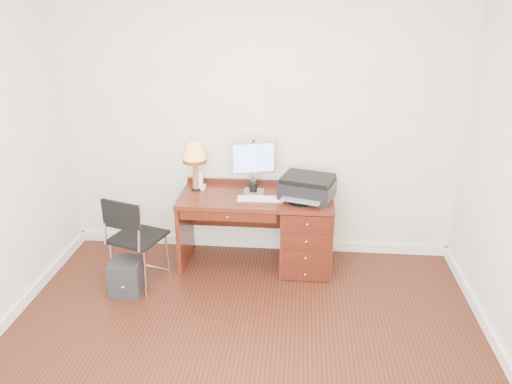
# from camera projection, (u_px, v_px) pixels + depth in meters

# --- Properties ---
(ground) EXTENTS (4.00, 4.00, 0.00)m
(ground) POSITION_uv_depth(u_px,v_px,m) (240.00, 354.00, 3.87)
(ground) COLOR #33140B
(ground) RESTS_ON ground
(room_shell) EXTENTS (4.00, 4.00, 4.00)m
(room_shell) POSITION_uv_depth(u_px,v_px,m) (248.00, 301.00, 4.43)
(room_shell) COLOR white
(room_shell) RESTS_ON ground
(desk) EXTENTS (1.50, 0.67, 0.75)m
(desk) POSITION_uv_depth(u_px,v_px,m) (288.00, 228.00, 4.98)
(desk) COLOR #581F12
(desk) RESTS_ON ground
(monitor) EXTENTS (0.44, 0.20, 0.51)m
(monitor) POSITION_uv_depth(u_px,v_px,m) (254.00, 160.00, 4.88)
(monitor) COLOR silver
(monitor) RESTS_ON desk
(keyboard) EXTENTS (0.44, 0.14, 0.02)m
(keyboard) POSITION_uv_depth(u_px,v_px,m) (260.00, 199.00, 4.79)
(keyboard) COLOR white
(keyboard) RESTS_ON desk
(mouse_pad) EXTENTS (0.21, 0.21, 0.04)m
(mouse_pad) POSITION_uv_depth(u_px,v_px,m) (300.00, 202.00, 4.70)
(mouse_pad) COLOR black
(mouse_pad) RESTS_ON desk
(printer) EXTENTS (0.58, 0.51, 0.22)m
(printer) POSITION_uv_depth(u_px,v_px,m) (307.00, 187.00, 4.80)
(printer) COLOR black
(printer) RESTS_ON desk
(leg_lamp) EXTENTS (0.24, 0.24, 0.49)m
(leg_lamp) POSITION_uv_depth(u_px,v_px,m) (195.00, 156.00, 4.90)
(leg_lamp) COLOR black
(leg_lamp) RESTS_ON desk
(phone) EXTENTS (0.09, 0.09, 0.18)m
(phone) POSITION_uv_depth(u_px,v_px,m) (201.00, 184.00, 5.03)
(phone) COLOR white
(phone) RESTS_ON desk
(pen_cup) EXTENTS (0.08, 0.08, 0.10)m
(pen_cup) POSITION_uv_depth(u_px,v_px,m) (253.00, 188.00, 4.94)
(pen_cup) COLOR black
(pen_cup) RESTS_ON desk
(chair) EXTENTS (0.55, 0.55, 0.92)m
(chair) POSITION_uv_depth(u_px,v_px,m) (135.00, 233.00, 4.55)
(chair) COLOR black
(chair) RESTS_ON ground
(equipment_box) EXTENTS (0.29, 0.29, 0.33)m
(equipment_box) POSITION_uv_depth(u_px,v_px,m) (127.00, 277.00, 4.60)
(equipment_box) COLOR black
(equipment_box) RESTS_ON ground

